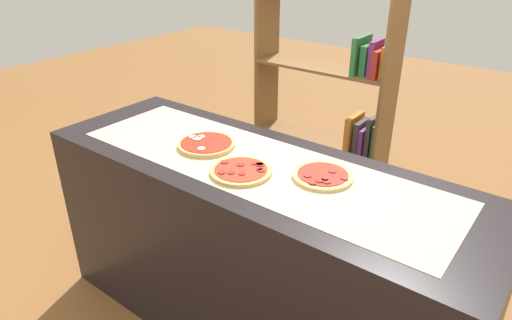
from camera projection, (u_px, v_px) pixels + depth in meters
The scene contains 6 objects.
counter at pixel (256, 251), 2.19m from camera, with size 2.08×0.70×0.94m, color black.
parchment_paper at pixel (256, 164), 1.98m from camera, with size 1.74×0.51×0.00m, color beige.
pizza_mozzarella_0 at pixel (207, 144), 2.13m from camera, with size 0.27×0.27×0.03m.
pizza_pepperoni_1 at pixel (241, 171), 1.90m from camera, with size 0.26×0.26×0.02m.
pizza_pepperoni_2 at pixel (323, 176), 1.86m from camera, with size 0.25×0.25×0.02m.
bookshelf at pixel (336, 122), 3.06m from camera, with size 0.94×0.27×1.58m.
Camera 1 is at (1.07, -1.40, 1.84)m, focal length 32.02 mm.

